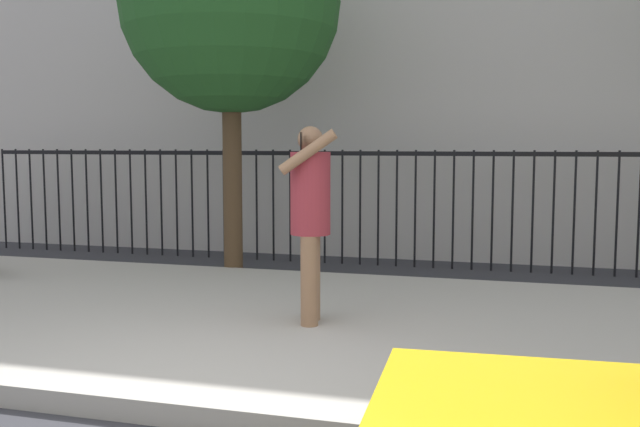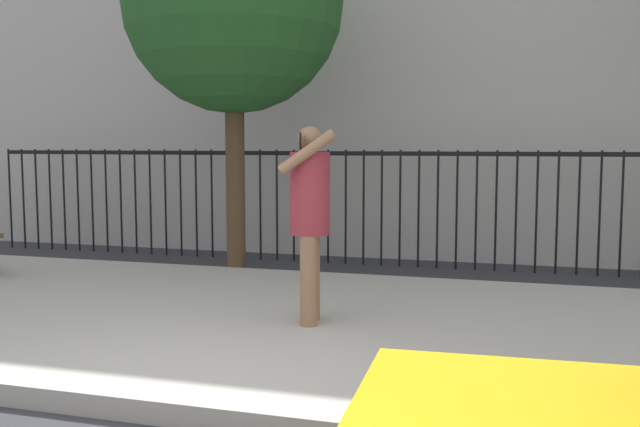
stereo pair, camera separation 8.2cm
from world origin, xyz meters
TOP-DOWN VIEW (x-y plane):
  - ground_plane at (0.00, 0.00)m, footprint 60.00×60.00m
  - sidewalk at (0.00, 2.20)m, footprint 28.00×4.40m
  - iron_fence at (0.00, 5.90)m, footprint 12.03×0.04m
  - pedestrian_on_phone at (0.28, 2.09)m, footprint 0.50×0.69m
  - street_tree_mid at (-1.44, 4.50)m, footprint 2.68×2.68m

SIDE VIEW (x-z plane):
  - ground_plane at x=0.00m, z-range 0.00..0.00m
  - sidewalk at x=0.00m, z-range 0.00..0.15m
  - iron_fence at x=0.00m, z-range 0.22..1.82m
  - pedestrian_on_phone at x=0.28m, z-range 0.29..1.96m
  - street_tree_mid at x=-1.44m, z-range 1.01..5.74m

